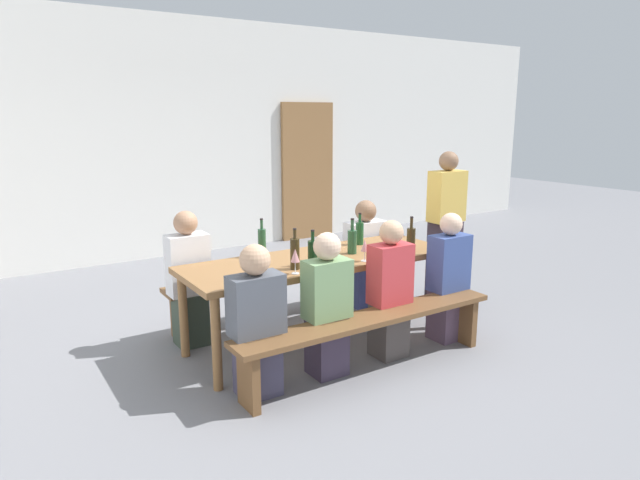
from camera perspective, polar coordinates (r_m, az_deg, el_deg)
The scene contains 23 objects.
ground_plane at distance 4.93m, azimuth 0.00°, elevation -10.25°, with size 24.00×24.00×0.00m, color slate.
back_wall at distance 7.96m, azimuth -15.06°, elevation 9.96°, with size 14.00×0.20×3.20m, color silver.
wooden_door at distance 8.76m, azimuth -1.27°, elevation 6.99°, with size 0.90×0.06×2.10m, color olive.
tasting_table at distance 4.71m, azimuth 0.00°, elevation -2.65°, with size 2.33×0.80×0.75m.
bench_near at distance 4.27m, azimuth 5.16°, elevation -8.82°, with size 2.23×0.30×0.45m.
bench_far at distance 5.37m, azimuth -4.06°, elevation -4.23°, with size 2.23×0.30×0.45m.
wine_bottle_0 at distance 5.15m, azimuth 4.06°, elevation 0.75°, with size 0.07×0.07×0.30m.
wine_bottle_1 at distance 4.42m, azimuth -0.75°, elevation -1.27°, with size 0.08×0.08×0.29m.
wine_bottle_2 at distance 4.32m, azimuth -2.58°, elevation -1.35°, with size 0.07×0.07×0.32m.
wine_bottle_3 at distance 4.81m, azimuth 3.29°, elevation -0.09°, with size 0.08×0.08×0.31m.
wine_bottle_4 at distance 4.96m, azimuth 9.26°, elevation 0.15°, with size 0.08×0.08×0.31m.
wine_bottle_5 at distance 4.71m, azimuth -5.94°, elevation -0.21°, with size 0.07×0.07×0.33m.
wine_glass_0 at distance 4.55m, azimuth 4.58°, elevation -0.63°, with size 0.06×0.06×0.18m.
wine_glass_1 at distance 4.11m, azimuth -5.67°, elevation -2.17°, with size 0.07×0.07×0.18m.
wine_glass_2 at distance 4.18m, azimuth -2.55°, elevation -1.68°, with size 0.07×0.07×0.19m.
wine_glass_3 at distance 5.11m, azimuth 7.79°, elevation 0.70°, with size 0.08×0.08×0.17m.
seated_guest_near_0 at distance 3.90m, azimuth -6.48°, elevation -8.55°, with size 0.37×0.24×1.08m.
seated_guest_near_1 at distance 4.16m, azimuth 0.72°, elevation -6.91°, with size 0.34×0.24×1.10m.
seated_guest_near_2 at distance 4.50m, azimuth 7.13°, elevation -5.34°, with size 0.33×0.24×1.12m.
seated_guest_near_3 at distance 4.93m, azimuth 12.94°, elevation -4.01°, with size 0.34×0.24×1.12m.
seated_guest_far_0 at distance 4.82m, azimuth -13.24°, elevation -4.16°, with size 0.34×0.24×1.16m.
seated_guest_far_1 at distance 5.69m, azimuth 4.61°, elevation -1.67°, with size 0.42×0.24×1.09m.
standing_host at distance 5.87m, azimuth 12.65°, elevation 0.94°, with size 0.37×0.24×1.56m.
Camera 1 is at (-2.47, -3.81, 1.93)m, focal length 31.37 mm.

